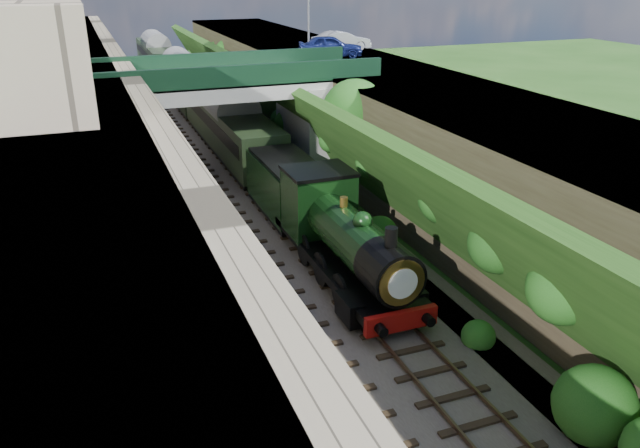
{
  "coord_description": "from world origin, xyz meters",
  "views": [
    {
      "loc": [
        -7.96,
        -12.07,
        12.13
      ],
      "look_at": [
        0.0,
        8.69,
        2.92
      ],
      "focal_mm": 35.0,
      "sensor_mm": 36.0,
      "label": 1
    }
  ],
  "objects_px": {
    "road_bridge": "(243,112)",
    "tender": "(288,190)",
    "lamppost": "(309,7)",
    "car_silver": "(341,41)",
    "car_blue": "(330,46)",
    "locomotive": "(345,240)",
    "tree": "(355,114)"
  },
  "relations": [
    {
      "from": "road_bridge",
      "to": "tender",
      "type": "relative_size",
      "value": 2.67
    },
    {
      "from": "lamppost",
      "to": "car_silver",
      "type": "xyz_separation_m",
      "value": [
        3.59,
        2.84,
        -2.6
      ]
    },
    {
      "from": "car_blue",
      "to": "locomotive",
      "type": "bearing_deg",
      "value": 174.93
    },
    {
      "from": "lamppost",
      "to": "car_blue",
      "type": "relative_size",
      "value": 1.35
    },
    {
      "from": "lamppost",
      "to": "car_silver",
      "type": "distance_m",
      "value": 5.27
    },
    {
      "from": "road_bridge",
      "to": "car_blue",
      "type": "distance_m",
      "value": 9.67
    },
    {
      "from": "tree",
      "to": "car_blue",
      "type": "relative_size",
      "value": 1.48
    },
    {
      "from": "lamppost",
      "to": "tender",
      "type": "distance_m",
      "value": 16.5
    },
    {
      "from": "road_bridge",
      "to": "car_blue",
      "type": "height_order",
      "value": "car_blue"
    },
    {
      "from": "lamppost",
      "to": "locomotive",
      "type": "xyz_separation_m",
      "value": [
        -6.01,
        -20.52,
        -7.67
      ]
    },
    {
      "from": "locomotive",
      "to": "tender",
      "type": "xyz_separation_m",
      "value": [
        -0.0,
        7.36,
        -0.27
      ]
    },
    {
      "from": "locomotive",
      "to": "tender",
      "type": "bearing_deg",
      "value": 90.0
    },
    {
      "from": "car_blue",
      "to": "tree",
      "type": "bearing_deg",
      "value": -179.35
    },
    {
      "from": "tree",
      "to": "car_blue",
      "type": "height_order",
      "value": "car_blue"
    },
    {
      "from": "car_blue",
      "to": "tender",
      "type": "relative_size",
      "value": 0.74
    },
    {
      "from": "road_bridge",
      "to": "locomotive",
      "type": "relative_size",
      "value": 1.56
    },
    {
      "from": "car_blue",
      "to": "tender",
      "type": "height_order",
      "value": "car_blue"
    },
    {
      "from": "road_bridge",
      "to": "tree",
      "type": "xyz_separation_m",
      "value": [
        4.97,
        -5.26,
        0.57
      ]
    },
    {
      "from": "road_bridge",
      "to": "tender",
      "type": "xyz_separation_m",
      "value": [
        0.26,
        -7.61,
        -2.46
      ]
    },
    {
      "from": "tree",
      "to": "tender",
      "type": "relative_size",
      "value": 1.1
    },
    {
      "from": "road_bridge",
      "to": "tree",
      "type": "distance_m",
      "value": 7.26
    },
    {
      "from": "road_bridge",
      "to": "lamppost",
      "type": "relative_size",
      "value": 2.67
    },
    {
      "from": "car_blue",
      "to": "lamppost",
      "type": "bearing_deg",
      "value": 88.59
    },
    {
      "from": "tree",
      "to": "tender",
      "type": "height_order",
      "value": "tree"
    },
    {
      "from": "tree",
      "to": "car_silver",
      "type": "relative_size",
      "value": 1.53
    },
    {
      "from": "car_blue",
      "to": "tender",
      "type": "xyz_separation_m",
      "value": [
        -7.4,
        -12.75,
        -5.39
      ]
    },
    {
      "from": "tree",
      "to": "tender",
      "type": "xyz_separation_m",
      "value": [
        -4.71,
        -2.35,
        -3.03
      ]
    },
    {
      "from": "road_bridge",
      "to": "tender",
      "type": "distance_m",
      "value": 8.0
    },
    {
      "from": "tree",
      "to": "car_silver",
      "type": "bearing_deg",
      "value": 70.3
    },
    {
      "from": "locomotive",
      "to": "tree",
      "type": "bearing_deg",
      "value": 64.12
    },
    {
      "from": "lamppost",
      "to": "tender",
      "type": "height_order",
      "value": "lamppost"
    },
    {
      "from": "lamppost",
      "to": "locomotive",
      "type": "bearing_deg",
      "value": -106.32
    }
  ]
}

